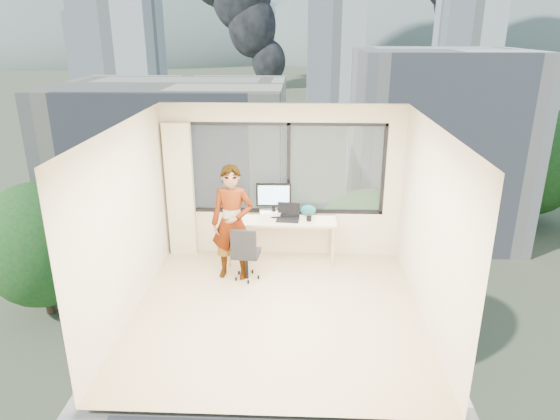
# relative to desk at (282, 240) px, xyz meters

# --- Properties ---
(floor) EXTENTS (4.00, 4.00, 0.01)m
(floor) POSITION_rel_desk_xyz_m (0.00, -1.66, -0.38)
(floor) COLOR tan
(floor) RESTS_ON ground
(ceiling) EXTENTS (4.00, 4.00, 0.01)m
(ceiling) POSITION_rel_desk_xyz_m (0.00, -1.66, 2.23)
(ceiling) COLOR white
(ceiling) RESTS_ON ground
(wall_front) EXTENTS (4.00, 0.01, 2.60)m
(wall_front) POSITION_rel_desk_xyz_m (0.00, -3.66, 0.93)
(wall_front) COLOR beige
(wall_front) RESTS_ON ground
(wall_left) EXTENTS (0.01, 4.00, 2.60)m
(wall_left) POSITION_rel_desk_xyz_m (-2.00, -1.66, 0.93)
(wall_left) COLOR beige
(wall_left) RESTS_ON ground
(wall_right) EXTENTS (0.01, 4.00, 2.60)m
(wall_right) POSITION_rel_desk_xyz_m (2.00, -1.66, 0.93)
(wall_right) COLOR beige
(wall_right) RESTS_ON ground
(window_wall) EXTENTS (3.30, 0.16, 1.55)m
(window_wall) POSITION_rel_desk_xyz_m (0.05, 0.34, 1.15)
(window_wall) COLOR black
(window_wall) RESTS_ON ground
(curtain) EXTENTS (0.45, 0.14, 2.30)m
(curtain) POSITION_rel_desk_xyz_m (-1.72, 0.22, 0.77)
(curtain) COLOR beige
(curtain) RESTS_ON floor
(desk) EXTENTS (1.80, 0.60, 0.75)m
(desk) POSITION_rel_desk_xyz_m (0.00, 0.00, 0.00)
(desk) COLOR tan
(desk) RESTS_ON floor
(chair) EXTENTS (0.51, 0.51, 0.91)m
(chair) POSITION_rel_desk_xyz_m (-0.53, -0.68, 0.08)
(chair) COLOR black
(chair) RESTS_ON floor
(person) EXTENTS (0.70, 0.50, 1.82)m
(person) POSITION_rel_desk_xyz_m (-0.74, -0.61, 0.53)
(person) COLOR #2D2D33
(person) RESTS_ON floor
(monitor) EXTENTS (0.58, 0.14, 0.58)m
(monitor) POSITION_rel_desk_xyz_m (-0.14, 0.14, 0.67)
(monitor) COLOR black
(monitor) RESTS_ON desk
(game_console) EXTENTS (0.38, 0.34, 0.08)m
(game_console) POSITION_rel_desk_xyz_m (-0.20, 0.17, 0.41)
(game_console) COLOR white
(game_console) RESTS_ON desk
(laptop) EXTENTS (0.40, 0.42, 0.24)m
(laptop) POSITION_rel_desk_xyz_m (0.10, -0.04, 0.49)
(laptop) COLOR black
(laptop) RESTS_ON desk
(cellphone) EXTENTS (0.12, 0.07, 0.01)m
(cellphone) POSITION_rel_desk_xyz_m (-0.02, -0.06, 0.38)
(cellphone) COLOR black
(cellphone) RESTS_ON desk
(pen_cup) EXTENTS (0.08, 0.08, 0.10)m
(pen_cup) POSITION_rel_desk_xyz_m (0.45, -0.06, 0.43)
(pen_cup) COLOR black
(pen_cup) RESTS_ON desk
(handbag) EXTENTS (0.27, 0.17, 0.20)m
(handbag) POSITION_rel_desk_xyz_m (0.44, 0.18, 0.47)
(handbag) COLOR #0C4B44
(handbag) RESTS_ON desk
(exterior_ground) EXTENTS (400.00, 400.00, 0.04)m
(exterior_ground) POSITION_rel_desk_xyz_m (0.00, 118.34, -14.38)
(exterior_ground) COLOR #515B3D
(exterior_ground) RESTS_ON ground
(near_bldg_a) EXTENTS (16.00, 12.00, 14.00)m
(near_bldg_a) POSITION_rel_desk_xyz_m (-9.00, 28.34, -7.38)
(near_bldg_a) COLOR beige
(near_bldg_a) RESTS_ON exterior_ground
(near_bldg_b) EXTENTS (14.00, 13.00, 16.00)m
(near_bldg_b) POSITION_rel_desk_xyz_m (12.00, 36.34, -6.38)
(near_bldg_b) COLOR silver
(near_bldg_b) RESTS_ON exterior_ground
(far_tower_a) EXTENTS (14.00, 14.00, 28.00)m
(far_tower_a) POSITION_rel_desk_xyz_m (-35.00, 93.34, -0.38)
(far_tower_a) COLOR silver
(far_tower_a) RESTS_ON exterior_ground
(far_tower_b) EXTENTS (13.00, 13.00, 30.00)m
(far_tower_b) POSITION_rel_desk_xyz_m (8.00, 118.34, 0.62)
(far_tower_b) COLOR silver
(far_tower_b) RESTS_ON exterior_ground
(far_tower_c) EXTENTS (15.00, 15.00, 26.00)m
(far_tower_c) POSITION_rel_desk_xyz_m (45.00, 138.34, -1.38)
(far_tower_c) COLOR silver
(far_tower_c) RESTS_ON exterior_ground
(far_tower_d) EXTENTS (16.00, 14.00, 22.00)m
(far_tower_d) POSITION_rel_desk_xyz_m (-60.00, 148.34, -3.38)
(far_tower_d) COLOR silver
(far_tower_d) RESTS_ON exterior_ground
(hill_a) EXTENTS (288.00, 216.00, 90.00)m
(hill_a) POSITION_rel_desk_xyz_m (-120.00, 318.34, -14.38)
(hill_a) COLOR slate
(hill_a) RESTS_ON exterior_ground
(hill_b) EXTENTS (300.00, 220.00, 96.00)m
(hill_b) POSITION_rel_desk_xyz_m (100.00, 318.34, -14.38)
(hill_b) COLOR slate
(hill_b) RESTS_ON exterior_ground
(tree_a) EXTENTS (7.00, 7.00, 8.00)m
(tree_a) POSITION_rel_desk_xyz_m (-16.00, 20.34, -10.38)
(tree_a) COLOR #194D1C
(tree_a) RESTS_ON exterior_ground
(tree_b) EXTENTS (7.60, 7.60, 9.00)m
(tree_b) POSITION_rel_desk_xyz_m (4.00, 16.34, -9.88)
(tree_b) COLOR #194D1C
(tree_b) RESTS_ON exterior_ground
(tree_c) EXTENTS (8.40, 8.40, 10.00)m
(tree_c) POSITION_rel_desk_xyz_m (22.00, 38.34, -9.38)
(tree_c) COLOR #194D1C
(tree_c) RESTS_ON exterior_ground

